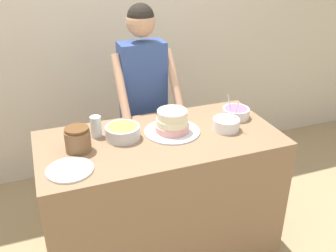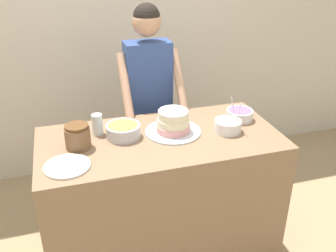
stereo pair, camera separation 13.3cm
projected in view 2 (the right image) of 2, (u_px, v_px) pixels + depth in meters
name	position (u px, v px, depth m)	size (l,w,h in m)	color
wall_back	(119.00, 33.00, 3.30)	(10.00, 0.05, 2.60)	beige
counter	(161.00, 200.00, 2.50)	(1.48, 0.72, 0.96)	#8C6B4C
person_baker	(149.00, 91.00, 2.75)	(0.44, 0.45, 1.67)	#2D2D38
cake	(173.00, 123.00, 2.32)	(0.35, 0.35, 0.15)	silver
frosting_bowl_pink	(228.00, 125.00, 2.34)	(0.17, 0.17, 0.20)	white
frosting_bowl_olive	(123.00, 130.00, 2.27)	(0.21, 0.21, 0.08)	silver
frosting_bowl_purple	(239.00, 114.00, 2.49)	(0.18, 0.18, 0.18)	white
drinking_glass	(97.00, 124.00, 2.29)	(0.07, 0.07, 0.13)	silver
ceramic_plate	(67.00, 166.00, 1.98)	(0.25, 0.25, 0.01)	white
stoneware_jar	(78.00, 137.00, 2.14)	(0.15, 0.15, 0.14)	brown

